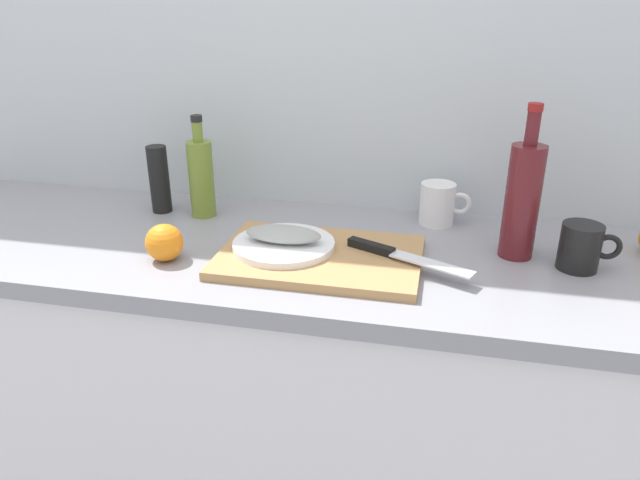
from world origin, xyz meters
name	(u,v)px	position (x,y,z in m)	size (l,w,h in m)	color
back_wall	(292,71)	(0.00, 0.33, 1.25)	(3.20, 0.05, 2.50)	silver
kitchen_counter	(266,399)	(0.00, 0.00, 0.45)	(2.00, 0.60, 0.90)	white
cutting_board	(320,257)	(0.16, -0.07, 0.91)	(0.43, 0.29, 0.02)	tan
white_plate	(284,245)	(0.08, -0.06, 0.93)	(0.23, 0.23, 0.01)	white
fish_fillet	(283,234)	(0.08, -0.06, 0.95)	(0.17, 0.07, 0.04)	#999E99
chef_knife	(392,253)	(0.32, -0.05, 0.93)	(0.28, 0.15, 0.02)	silver
olive_oil_bottle	(201,177)	(-0.20, 0.15, 1.01)	(0.06, 0.06, 0.26)	olive
wine_bottle	(522,199)	(0.58, 0.06, 1.03)	(0.07, 0.07, 0.34)	#59191E
coffee_mug_0	(438,204)	(0.40, 0.21, 0.95)	(0.13, 0.09, 0.11)	white
coffee_mug_1	(581,247)	(0.70, 0.02, 0.95)	(0.12, 0.08, 0.10)	black
orange_1	(164,243)	(-0.17, -0.13, 0.94)	(0.08, 0.08, 0.08)	orange
pepper_mill	(159,179)	(-0.32, 0.15, 0.99)	(0.05, 0.05, 0.18)	black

